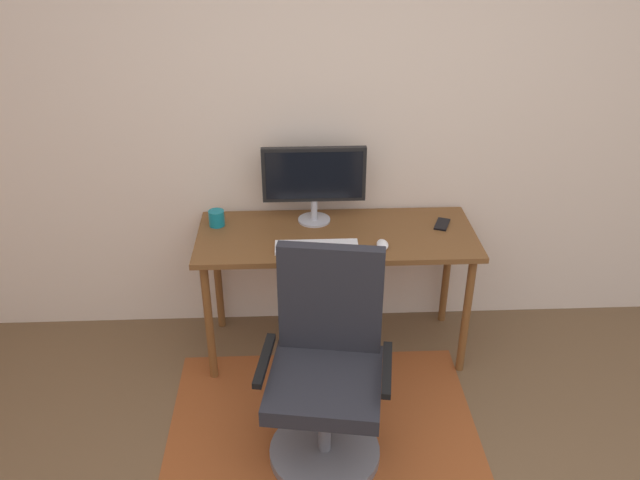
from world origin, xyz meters
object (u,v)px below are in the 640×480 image
Objects in this scene: monitor at (314,178)px; office_chair at (327,378)px; desk at (336,247)px; keyboard at (317,247)px; coffee_cup at (217,218)px; computer_mouse at (382,245)px; cell_phone at (442,224)px.

office_chair is at bearing -88.71° from monitor.
desk is 3.49× the size of keyboard.
desk is 0.67m from coffee_cup.
monitor is at bearing 90.30° from keyboard.
computer_mouse is 1.19× the size of coffee_cup.
monitor reaches higher than computer_mouse.
keyboard is (-0.11, -0.16, 0.09)m from desk.
monitor reaches higher than office_chair.
desk is at bearing -11.04° from coffee_cup.
monitor reaches higher than coffee_cup.
computer_mouse is (0.23, -0.16, 0.10)m from desk.
desk is 10.71× the size of cell_phone.
monitor is 0.58m from coffee_cup.
cell_phone reaches higher than desk.
desk is 0.21m from keyboard.
office_chair reaches higher than computer_mouse.
coffee_cup reaches higher than computer_mouse.
keyboard reaches higher than cell_phone.
office_chair reaches higher than keyboard.
coffee_cup is at bearing 152.30° from keyboard.
office_chair is (-0.09, -0.78, -0.25)m from desk.
coffee_cup is 1.13m from office_chair.
cell_phone is at bearing 60.35° from office_chair.
keyboard is 0.34m from computer_mouse.
monitor is 5.39× the size of computer_mouse.
coffee_cup is at bearing 130.81° from office_chair.
monitor is (-0.11, 0.16, 0.34)m from desk.
keyboard reaches higher than desk.
monitor is 0.40m from keyboard.
desk is 0.82m from office_chair.
cell_phone is (0.70, 0.23, -0.00)m from keyboard.
desk is 0.30m from computer_mouse.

